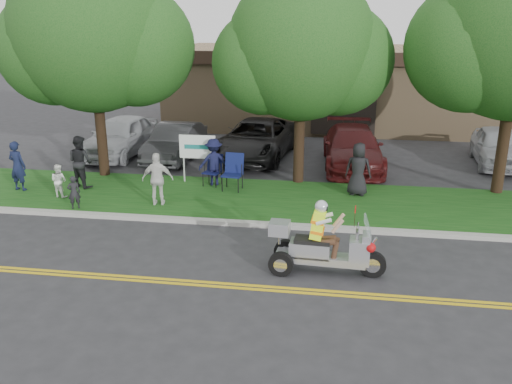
# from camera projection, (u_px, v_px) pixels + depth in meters

# --- Properties ---
(ground) EXTENTS (120.00, 120.00, 0.00)m
(ground) POSITION_uv_depth(u_px,v_px,m) (250.00, 277.00, 12.14)
(ground) COLOR #28282B
(ground) RESTS_ON ground
(centerline_near) EXTENTS (60.00, 0.10, 0.01)m
(centerline_near) POSITION_uv_depth(u_px,v_px,m) (246.00, 289.00, 11.60)
(centerline_near) COLOR gold
(centerline_near) RESTS_ON ground
(centerline_far) EXTENTS (60.00, 0.10, 0.01)m
(centerline_far) POSITION_uv_depth(u_px,v_px,m) (247.00, 285.00, 11.75)
(centerline_far) COLOR gold
(centerline_far) RESTS_ON ground
(curb) EXTENTS (60.00, 0.25, 0.12)m
(curb) POSITION_uv_depth(u_px,v_px,m) (268.00, 225.00, 14.99)
(curb) COLOR #A8A89E
(curb) RESTS_ON ground
(grass_verge) EXTENTS (60.00, 4.00, 0.10)m
(grass_verge) POSITION_uv_depth(u_px,v_px,m) (277.00, 200.00, 17.01)
(grass_verge) COLOR #134412
(grass_verge) RESTS_ON ground
(commercial_building) EXTENTS (18.00, 8.20, 4.00)m
(commercial_building) POSITION_uv_depth(u_px,v_px,m) (344.00, 86.00, 29.07)
(commercial_building) COLOR #9E7F5B
(commercial_building) RESTS_ON ground
(tree_left) EXTENTS (6.62, 5.40, 7.78)m
(tree_left) POSITION_uv_depth(u_px,v_px,m) (95.00, 39.00, 18.18)
(tree_left) COLOR #332114
(tree_left) RESTS_ON ground
(tree_mid) EXTENTS (5.88, 4.80, 7.05)m
(tree_mid) POSITION_uv_depth(u_px,v_px,m) (303.00, 53.00, 17.49)
(tree_mid) COLOR #332114
(tree_mid) RESTS_ON ground
(business_sign) EXTENTS (1.25, 0.06, 1.75)m
(business_sign) POSITION_uv_depth(u_px,v_px,m) (198.00, 149.00, 18.38)
(business_sign) COLOR silver
(business_sign) RESTS_ON ground
(trike_scooter) EXTENTS (2.65, 0.90, 1.73)m
(trike_scooter) POSITION_uv_depth(u_px,v_px,m) (321.00, 248.00, 12.18)
(trike_scooter) COLOR black
(trike_scooter) RESTS_ON ground
(lawn_chair_a) EXTENTS (0.69, 0.71, 1.19)m
(lawn_chair_a) POSITION_uv_depth(u_px,v_px,m) (233.00, 169.00, 17.78)
(lawn_chair_a) COLOR black
(lawn_chair_a) RESTS_ON grass_verge
(lawn_chair_b) EXTENTS (0.67, 0.68, 1.05)m
(lawn_chair_b) POSITION_uv_depth(u_px,v_px,m) (214.00, 168.00, 18.29)
(lawn_chair_b) COLOR black
(lawn_chair_b) RESTS_ON grass_verge
(spectator_adult_left) EXTENTS (0.66, 0.49, 1.64)m
(spectator_adult_left) POSITION_uv_depth(u_px,v_px,m) (17.00, 166.00, 17.62)
(spectator_adult_left) COLOR #131A37
(spectator_adult_left) RESTS_ON grass_verge
(spectator_adult_mid) EXTENTS (1.03, 0.93, 1.74)m
(spectator_adult_mid) POSITION_uv_depth(u_px,v_px,m) (80.00, 162.00, 17.94)
(spectator_adult_mid) COLOR black
(spectator_adult_mid) RESTS_ON grass_verge
(spectator_adult_right) EXTENTS (0.99, 0.55, 1.60)m
(spectator_adult_right) POSITION_uv_depth(u_px,v_px,m) (158.00, 179.00, 16.25)
(spectator_adult_right) COLOR silver
(spectator_adult_right) RESTS_ON grass_verge
(spectator_chair_a) EXTENTS (1.15, 0.86, 1.59)m
(spectator_chair_a) POSITION_uv_depth(u_px,v_px,m) (214.00, 162.00, 18.21)
(spectator_chair_a) COLOR #131536
(spectator_chair_a) RESTS_ON grass_verge
(spectator_chair_b) EXTENTS (0.89, 0.65, 1.70)m
(spectator_chair_b) POSITION_uv_depth(u_px,v_px,m) (358.00, 169.00, 17.14)
(spectator_chair_b) COLOR black
(spectator_chair_b) RESTS_ON grass_verge
(child_left) EXTENTS (0.44, 0.39, 1.01)m
(child_left) POSITION_uv_depth(u_px,v_px,m) (74.00, 192.00, 16.00)
(child_left) COLOR black
(child_left) RESTS_ON grass_verge
(child_right) EXTENTS (0.59, 0.51, 1.06)m
(child_right) POSITION_uv_depth(u_px,v_px,m) (59.00, 181.00, 17.04)
(child_right) COLOR white
(child_right) RESTS_ON grass_verge
(parked_car_far_left) EXTENTS (2.29, 4.96, 1.65)m
(parked_car_far_left) POSITION_uv_depth(u_px,v_px,m) (120.00, 136.00, 22.49)
(parked_car_far_left) COLOR #A3A5AA
(parked_car_far_left) RESTS_ON ground
(parked_car_left) EXTENTS (1.66, 4.41, 1.44)m
(parked_car_left) POSITION_uv_depth(u_px,v_px,m) (175.00, 142.00, 21.84)
(parked_car_left) COLOR #2D2D2F
(parked_car_left) RESTS_ON ground
(parked_car_mid) EXTENTS (3.21, 5.86, 1.56)m
(parked_car_mid) POSITION_uv_depth(u_px,v_px,m) (256.00, 139.00, 22.08)
(parked_car_mid) COLOR black
(parked_car_mid) RESTS_ON ground
(parked_car_right) EXTENTS (2.46, 5.40, 1.53)m
(parked_car_right) POSITION_uv_depth(u_px,v_px,m) (353.00, 148.00, 20.73)
(parked_car_right) COLOR #451010
(parked_car_right) RESTS_ON ground
(parked_car_far_right) EXTENTS (2.12, 4.47, 1.48)m
(parked_car_far_right) POSITION_uv_depth(u_px,v_px,m) (499.00, 147.00, 21.04)
(parked_car_far_right) COLOR #A7AAAF
(parked_car_far_right) RESTS_ON ground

